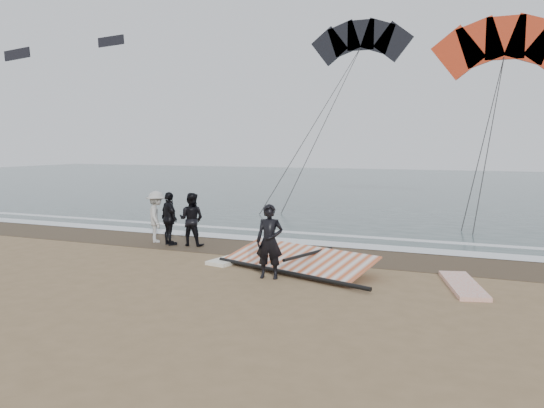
{
  "coord_description": "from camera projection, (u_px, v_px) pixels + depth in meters",
  "views": [
    {
      "loc": [
        4.65,
        -10.58,
        3.25
      ],
      "look_at": [
        -0.91,
        3.0,
        1.6
      ],
      "focal_mm": 35.0,
      "sensor_mm": 36.0,
      "label": 1
    }
  ],
  "objects": [
    {
      "name": "sea",
      "position": [
        425.0,
        185.0,
        42.2
      ],
      "size": [
        120.0,
        54.0,
        0.02
      ],
      "primitive_type": "cube",
      "color": "#233838",
      "rests_on": "ground"
    },
    {
      "name": "foam_near",
      "position": [
        331.0,
        244.0,
        17.27
      ],
      "size": [
        120.0,
        0.9,
        0.01
      ],
      "primitive_type": "cube",
      "color": "white",
      "rests_on": "sea"
    },
    {
      "name": "board_cream",
      "position": [
        241.0,
        257.0,
        15.17
      ],
      "size": [
        1.11,
        2.47,
        0.1
      ],
      "primitive_type": "cube",
      "rotation": [
        0.0,
        0.0,
        -0.21
      ],
      "color": "white",
      "rests_on": "ground"
    },
    {
      "name": "sail_rig",
      "position": [
        297.0,
        261.0,
        13.91
      ],
      "size": [
        4.5,
        2.95,
        0.51
      ],
      "color": "black",
      "rests_on": "ground"
    },
    {
      "name": "board_white",
      "position": [
        463.0,
        285.0,
        12.13
      ],
      "size": [
        1.25,
        2.43,
        0.09
      ],
      "primitive_type": "cube",
      "rotation": [
        0.0,
        0.0,
        0.27
      ],
      "color": "white",
      "rests_on": "ground"
    },
    {
      "name": "wet_sand",
      "position": [
        319.0,
        253.0,
        15.98
      ],
      "size": [
        120.0,
        2.8,
        0.01
      ],
      "primitive_type": "cube",
      "color": "#4C3D2B",
      "rests_on": "ground"
    },
    {
      "name": "kite_red",
      "position": [
        505.0,
        50.0,
        24.94
      ],
      "size": [
        7.49,
        4.03,
        10.8
      ],
      "color": "red",
      "rests_on": "ground"
    },
    {
      "name": "distant_kites",
      "position": [
        34.0,
        46.0,
        51.15
      ],
      "size": [
        18.49,
        6.12,
        3.2
      ],
      "color": "#D34E18",
      "rests_on": "ground"
    },
    {
      "name": "ground",
      "position": [
        259.0,
        291.0,
        11.85
      ],
      "size": [
        120.0,
        120.0,
        0.0
      ],
      "primitive_type": "plane",
      "color": "#8C704C",
      "rests_on": "ground"
    },
    {
      "name": "man_main",
      "position": [
        270.0,
        241.0,
        12.86
      ],
      "size": [
        0.73,
        0.54,
        1.82
      ],
      "primitive_type": "imported",
      "rotation": [
        0.0,
        0.0,
        0.17
      ],
      "color": "black",
      "rests_on": "ground"
    },
    {
      "name": "kite_dark",
      "position": [
        360.0,
        44.0,
        35.76
      ],
      "size": [
        7.87,
        7.17,
        17.21
      ],
      "color": "black",
      "rests_on": "ground"
    },
    {
      "name": "foam_far",
      "position": [
        344.0,
        236.0,
        18.83
      ],
      "size": [
        120.0,
        0.45,
        0.01
      ],
      "primitive_type": "cube",
      "color": "white",
      "rests_on": "sea"
    },
    {
      "name": "trio_cluster",
      "position": [
        171.0,
        218.0,
        17.28
      ],
      "size": [
        2.44,
        1.39,
        1.73
      ],
      "color": "black",
      "rests_on": "ground"
    }
  ]
}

